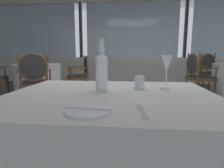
# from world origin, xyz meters

# --- Properties ---
(ground_plane) EXTENTS (14.07, 14.07, 0.00)m
(ground_plane) POSITION_xyz_m (0.00, 0.00, 0.00)
(ground_plane) COLOR #4C5156
(window_wall_far) EXTENTS (10.82, 0.14, 2.86)m
(window_wall_far) POSITION_xyz_m (0.00, 3.63, 1.14)
(window_wall_far) COLOR silver
(window_wall_far) RESTS_ON ground_plane
(foreground_table) EXTENTS (1.19, 0.97, 0.76)m
(foreground_table) POSITION_xyz_m (-0.14, -1.69, 0.38)
(foreground_table) COLOR silver
(foreground_table) RESTS_ON ground_plane
(side_plate) EXTENTS (0.18, 0.18, 0.01)m
(side_plate) POSITION_xyz_m (-0.20, -2.03, 0.76)
(side_plate) COLOR white
(side_plate) RESTS_ON foreground_table
(butter_knife) EXTENTS (0.19, 0.04, 0.00)m
(butter_knife) POSITION_xyz_m (-0.20, -2.03, 0.77)
(butter_knife) COLOR silver
(butter_knife) RESTS_ON foreground_table
(dinner_fork) EXTENTS (0.03, 0.17, 0.00)m
(dinner_fork) POSITION_xyz_m (0.01, -2.01, 0.76)
(dinner_fork) COLOR silver
(dinner_fork) RESTS_ON foreground_table
(water_bottle) EXTENTS (0.08, 0.08, 0.32)m
(water_bottle) POSITION_xyz_m (-0.21, -1.59, 0.88)
(water_bottle) COLOR white
(water_bottle) RESTS_ON foreground_table
(wine_glass) EXTENTS (0.07, 0.07, 0.22)m
(wine_glass) POSITION_xyz_m (0.19, -1.51, 0.91)
(wine_glass) COLOR white
(wine_glass) RESTS_ON foreground_table
(water_tumbler) EXTENTS (0.06, 0.06, 0.09)m
(water_tumbler) POSITION_xyz_m (0.03, -1.52, 0.80)
(water_tumbler) COLOR white
(water_tumbler) RESTS_ON foreground_table
(dining_chair_0_0) EXTENTS (0.55, 0.61, 0.99)m
(dining_chair_0_0) POSITION_xyz_m (1.38, 1.38, 0.58)
(dining_chair_0_0) COLOR brown
(dining_chair_0_0) RESTS_ON ground_plane
(dining_chair_0_3) EXTENTS (0.61, 0.55, 0.99)m
(dining_chair_0_3) POSITION_xyz_m (2.08, 2.52, 0.57)
(dining_chair_0_3) COLOR brown
(dining_chair_0_3) RESTS_ON ground_plane
(background_table_1) EXTENTS (1.01, 1.01, 0.76)m
(background_table_1) POSITION_xyz_m (-2.02, 1.13, 0.38)
(background_table_1) COLOR silver
(background_table_1) RESTS_ON ground_plane
(dining_chair_1_0) EXTENTS (0.64, 0.61, 0.92)m
(dining_chair_1_0) POSITION_xyz_m (-2.39, 1.98, 0.55)
(dining_chair_1_0) COLOR brown
(dining_chair_1_0) RESTS_ON ground_plane
(dining_chair_1_2) EXTENTS (0.64, 0.61, 1.00)m
(dining_chair_1_2) POSITION_xyz_m (-1.64, 0.27, 0.58)
(dining_chair_1_2) COLOR brown
(dining_chair_1_2) RESTS_ON ground_plane
(dining_chair_1_3) EXTENTS (0.61, 0.64, 0.93)m
(dining_chair_1_3) POSITION_xyz_m (-1.16, 1.50, 0.54)
(dining_chair_1_3) COLOR brown
(dining_chair_1_3) RESTS_ON ground_plane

